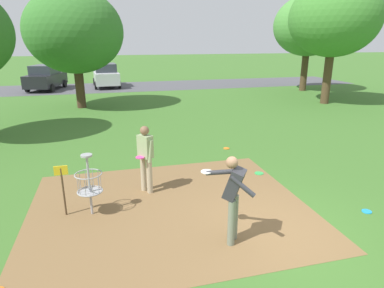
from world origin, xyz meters
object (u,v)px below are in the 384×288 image
Objects in this scene: tree_near_right at (334,18)px; tree_mid_left at (309,26)px; player_foreground_watching at (233,194)px; player_waiting_left at (145,155)px; frisbee_far_left at (227,148)px; tree_near_left at (74,32)px; frisbee_by_tee at (259,173)px; parked_car_center_left at (106,75)px; parked_car_leftmost at (46,77)px; frisbee_scattered_b at (367,211)px; disc_golf_basket at (86,183)px.

tree_near_right is 5.24m from tree_mid_left.
player_foreground_watching is 1.00× the size of player_waiting_left.
player_foreground_watching is 16.48m from tree_near_right.
tree_near_left reaches higher than frisbee_far_left.
tree_near_left is 0.93× the size of tree_mid_left.
tree_near_left is at bearing 100.57° from player_waiting_left.
player_waiting_left reaches higher than frisbee_far_left.
frisbee_by_tee is 0.04× the size of tree_near_right.
parked_car_center_left reaches higher than frisbee_far_left.
tree_near_right is at bearing 46.58° from frisbee_by_tee.
tree_mid_left is at bearing 54.25° from player_foreground_watching.
parked_car_leftmost is at bearing 106.07° from player_foreground_watching.
tree_mid_left reaches higher than player_foreground_watching.
tree_mid_left is (12.25, 17.01, 3.60)m from player_foreground_watching.
tree_near_left is at bearing -99.93° from parked_car_center_left.
frisbee_scattered_b is at bearing -64.11° from tree_near_left.
tree_near_left reaches higher than parked_car_leftmost.
frisbee_far_left is at bearing 70.64° from player_foreground_watching.
disc_golf_basket is at bearing -86.29° from tree_near_left.
tree_near_right is (13.26, 10.28, 4.04)m from disc_golf_basket.
tree_near_right is at bearing 37.58° from frisbee_far_left.
frisbee_by_tee is at bearing -64.46° from tree_near_left.
frisbee_scattered_b is (4.63, -2.29, -0.96)m from player_waiting_left.
player_foreground_watching is at bearing -125.75° from tree_mid_left.
frisbee_far_left is 12.01m from tree_near_right.
tree_near_right is 1.62× the size of parked_car_center_left.
tree_near_left is (-5.45, 11.41, 4.05)m from frisbee_by_tee.
parked_car_leftmost is at bearing -173.11° from parked_car_center_left.
frisbee_by_tee is 1.19× the size of frisbee_far_left.
frisbee_scattered_b is (6.00, -1.47, -0.74)m from disc_golf_basket.
parked_car_leftmost reaches higher than frisbee_scattered_b.
tree_mid_left is 15.81m from parked_car_center_left.
player_waiting_left is at bearing -79.43° from tree_near_left.
player_foreground_watching is 3.66m from frisbee_by_tee.
tree_near_right is at bearing 48.63° from player_foreground_watching.
disc_golf_basket is 0.22× the size of tree_near_left.
parked_car_center_left reaches higher than frisbee_by_tee.
tree_mid_left is (10.27, 14.08, 4.57)m from frisbee_by_tee.
frisbee_far_left is 0.03× the size of tree_near_right.
frisbee_scattered_b is at bearing -76.69° from parked_car_center_left.
tree_near_left is at bearing 93.71° from disc_golf_basket.
frisbee_by_tee is 0.04× the size of tree_mid_left.
player_foreground_watching is at bearing -131.37° from tree_near_right.
tree_near_left is at bearing 120.66° from frisbee_far_left.
disc_golf_basket is 3.20m from player_foreground_watching.
tree_near_left is (-6.82, 14.05, 4.05)m from frisbee_scattered_b.
frisbee_scattered_b is at bearing -26.31° from player_waiting_left.
tree_mid_left is (14.91, 15.25, 3.83)m from disc_golf_basket.
parked_car_leftmost is at bearing 104.61° from player_waiting_left.
tree_mid_left is at bearing 71.67° from tree_near_right.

